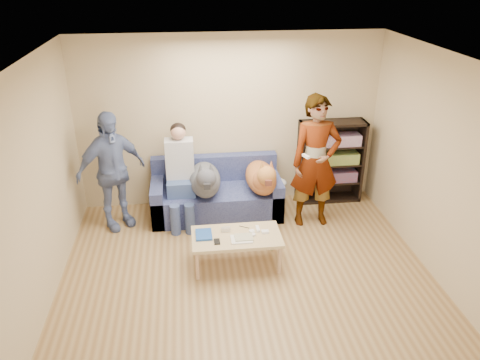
{
  "coord_description": "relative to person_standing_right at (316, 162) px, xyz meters",
  "views": [
    {
      "loc": [
        -0.65,
        -4.14,
        3.5
      ],
      "look_at": [
        0.0,
        1.2,
        0.95
      ],
      "focal_mm": 35.0,
      "sensor_mm": 36.0,
      "label": 1
    }
  ],
  "objects": [
    {
      "name": "ground",
      "position": [
        -1.11,
        -1.65,
        -0.95
      ],
      "size": [
        5.0,
        5.0,
        0.0
      ],
      "primitive_type": "plane",
      "color": "olive",
      "rests_on": "ground"
    },
    {
      "name": "ceiling",
      "position": [
        -1.11,
        -1.65,
        1.65
      ],
      "size": [
        5.0,
        5.0,
        0.0
      ],
      "primitive_type": "plane",
      "rotation": [
        3.14,
        0.0,
        0.0
      ],
      "color": "white",
      "rests_on": "ground"
    },
    {
      "name": "wall_back",
      "position": [
        -1.11,
        0.85,
        0.35
      ],
      "size": [
        4.5,
        0.0,
        4.5
      ],
      "primitive_type": "plane",
      "rotation": [
        1.57,
        0.0,
        0.0
      ],
      "color": "tan",
      "rests_on": "ground"
    },
    {
      "name": "wall_left",
      "position": [
        -3.36,
        -1.65,
        0.35
      ],
      "size": [
        0.0,
        5.0,
        5.0
      ],
      "primitive_type": "plane",
      "rotation": [
        1.57,
        0.0,
        1.57
      ],
      "color": "tan",
      "rests_on": "ground"
    },
    {
      "name": "wall_right",
      "position": [
        1.14,
        -1.65,
        0.35
      ],
      "size": [
        0.0,
        5.0,
        5.0
      ],
      "primitive_type": "plane",
      "rotation": [
        1.57,
        0.0,
        -1.57
      ],
      "color": "tan",
      "rests_on": "ground"
    },
    {
      "name": "blanket",
      "position": [
        -0.52,
        0.33,
        -0.46
      ],
      "size": [
        0.39,
        0.33,
        0.13
      ],
      "primitive_type": "ellipsoid",
      "color": "#A4A3A8",
      "rests_on": "sofa"
    },
    {
      "name": "person_standing_right",
      "position": [
        0.0,
        0.0,
        0.0
      ],
      "size": [
        0.7,
        0.47,
        1.9
      ],
      "primitive_type": "imported",
      "rotation": [
        0.0,
        0.0,
        0.02
      ],
      "color": "gray",
      "rests_on": "ground"
    },
    {
      "name": "person_standing_left",
      "position": [
        -2.82,
        0.24,
        -0.1
      ],
      "size": [
        1.07,
        0.89,
        1.71
      ],
      "primitive_type": "imported",
      "rotation": [
        0.0,
        0.0,
        0.57
      ],
      "color": "#6976A8",
      "rests_on": "ground"
    },
    {
      "name": "held_controller",
      "position": [
        -0.2,
        -0.2,
        0.18
      ],
      "size": [
        0.09,
        0.14,
        0.03
      ],
      "primitive_type": "cube",
      "rotation": [
        0.0,
        0.0,
        0.37
      ],
      "color": "white",
      "rests_on": "person_standing_right"
    },
    {
      "name": "notebook_blue",
      "position": [
        -1.62,
        -0.87,
        -0.52
      ],
      "size": [
        0.2,
        0.26,
        0.03
      ],
      "primitive_type": "cube",
      "color": "#1C499C",
      "rests_on": "coffee_table"
    },
    {
      "name": "papers",
      "position": [
        -1.17,
        -1.02,
        -0.52
      ],
      "size": [
        0.26,
        0.2,
        0.02
      ],
      "primitive_type": "cube",
      "color": "silver",
      "rests_on": "coffee_table"
    },
    {
      "name": "magazine",
      "position": [
        -1.14,
        -1.0,
        -0.51
      ],
      "size": [
        0.22,
        0.17,
        0.01
      ],
      "primitive_type": "cube",
      "color": "#A9A587",
      "rests_on": "coffee_table"
    },
    {
      "name": "camera_silver",
      "position": [
        -1.34,
        -0.8,
        -0.51
      ],
      "size": [
        0.11,
        0.06,
        0.05
      ],
      "primitive_type": "cube",
      "color": "#BCBCC1",
      "rests_on": "coffee_table"
    },
    {
      "name": "controller_a",
      "position": [
        -0.94,
        -0.82,
        -0.52
      ],
      "size": [
        0.04,
        0.13,
        0.03
      ],
      "primitive_type": "cube",
      "color": "white",
      "rests_on": "coffee_table"
    },
    {
      "name": "controller_b",
      "position": [
        -0.86,
        -0.9,
        -0.52
      ],
      "size": [
        0.09,
        0.06,
        0.03
      ],
      "primitive_type": "cube",
      "color": "white",
      "rests_on": "coffee_table"
    },
    {
      "name": "headphone_cup_a",
      "position": [
        -1.02,
        -0.94,
        -0.52
      ],
      "size": [
        0.07,
        0.07,
        0.02
      ],
      "primitive_type": "cylinder",
      "color": "silver",
      "rests_on": "coffee_table"
    },
    {
      "name": "headphone_cup_b",
      "position": [
        -1.02,
        -0.86,
        -0.52
      ],
      "size": [
        0.07,
        0.07,
        0.02
      ],
      "primitive_type": "cylinder",
      "color": "white",
      "rests_on": "coffee_table"
    },
    {
      "name": "pen_orange",
      "position": [
        -1.24,
        -1.08,
        -0.53
      ],
      "size": [
        0.13,
        0.06,
        0.01
      ],
      "primitive_type": "cylinder",
      "rotation": [
        0.0,
        1.57,
        0.35
      ],
      "color": "orange",
      "rests_on": "coffee_table"
    },
    {
      "name": "pen_black",
      "position": [
        -1.1,
        -0.74,
        -0.53
      ],
      "size": [
        0.13,
        0.08,
        0.01
      ],
      "primitive_type": "cylinder",
      "rotation": [
        0.0,
        1.57,
        -0.52
      ],
      "color": "black",
      "rests_on": "coffee_table"
    },
    {
      "name": "wallet",
      "position": [
        -1.47,
        -1.04,
        -0.52
      ],
      "size": [
        0.07,
        0.12,
        0.02
      ],
      "primitive_type": "cube",
      "color": "black",
      "rests_on": "coffee_table"
    },
    {
      "name": "sofa",
      "position": [
        -1.36,
        0.44,
        -0.67
      ],
      "size": [
        1.9,
        0.85,
        0.82
      ],
      "color": "#515B93",
      "rests_on": "ground"
    },
    {
      "name": "person_seated",
      "position": [
        -1.88,
        0.32,
        -0.18
      ],
      "size": [
        0.4,
        0.73,
        1.47
      ],
      "color": "#3B4982",
      "rests_on": "sofa"
    },
    {
      "name": "dog_gray",
      "position": [
        -1.53,
        0.23,
        -0.29
      ],
      "size": [
        0.45,
        1.27,
        0.65
      ],
      "color": "#52535D",
      "rests_on": "sofa"
    },
    {
      "name": "dog_tan",
      "position": [
        -0.71,
        0.21,
        -0.3
      ],
      "size": [
        0.44,
        1.18,
        0.64
      ],
      "color": "#AD6135",
      "rests_on": "sofa"
    },
    {
      "name": "coffee_table",
      "position": [
        -1.22,
        -0.92,
        -0.58
      ],
      "size": [
        1.1,
        0.6,
        0.42
      ],
      "color": "tan",
      "rests_on": "ground"
    },
    {
      "name": "bookshelf",
      "position": [
        0.44,
        0.68,
        -0.27
      ],
      "size": [
        1.0,
        0.34,
        1.3
      ],
      "color": "black",
      "rests_on": "ground"
    }
  ]
}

